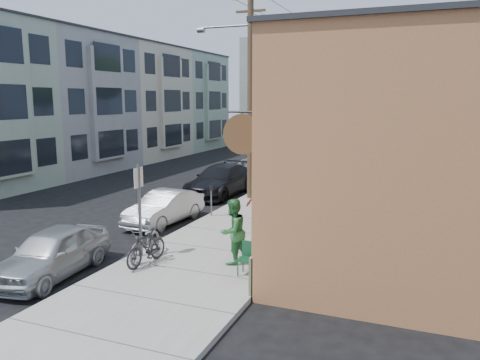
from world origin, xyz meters
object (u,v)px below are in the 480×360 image
at_px(car_1, 165,208).
at_px(tree_leafy_far, 334,73).
at_px(parking_meter_far, 266,171).
at_px(patio_chair_b, 247,259).
at_px(utility_pole_near, 249,87).
at_px(patio_chair_a, 264,255).
at_px(tree_bare, 269,138).
at_px(bus, 284,134).
at_px(parking_meter_near, 211,196).
at_px(patron_grey, 271,232).
at_px(patron_green, 233,231).
at_px(car_4, 289,151).
at_px(sign_post, 139,201).
at_px(tree_leafy_mid, 312,84).
at_px(parked_bike_a, 146,247).
at_px(cyclist, 261,199).
at_px(car_2, 220,180).
at_px(parked_bike_b, 146,242).
at_px(car_0, 52,253).
at_px(car_3, 268,162).

bearing_deg(car_1, tree_leafy_far, 90.02).
bearing_deg(parking_meter_far, patio_chair_b, -73.64).
xyz_separation_m(utility_pole_near, patio_chair_a, (3.81, -8.94, -4.82)).
relative_size(tree_bare, bus, 0.49).
relative_size(utility_pole_near, tree_leafy_far, 1.11).
distance_m(parking_meter_near, parking_meter_far, 6.93).
height_order(patron_grey, car_1, patron_grey).
bearing_deg(patron_green, car_4, -150.30).
xyz_separation_m(tree_leafy_far, patio_chair_a, (3.40, -27.75, -6.34)).
distance_m(sign_post, patio_chair_b, 3.77).
bearing_deg(patio_chair_a, car_4, 108.88).
xyz_separation_m(utility_pole_near, patio_chair_b, (3.51, -9.44, -4.82)).
relative_size(tree_leafy_mid, patron_grey, 4.68).
relative_size(utility_pole_near, patio_chair_a, 11.36).
bearing_deg(parked_bike_a, bus, 106.43).
height_order(utility_pole_near, car_1, utility_pole_near).
bearing_deg(tree_bare, car_1, -105.99).
distance_m(tree_bare, cyclist, 6.21).
bearing_deg(tree_leafy_far, utility_pole_near, -91.25).
relative_size(parking_meter_near, parking_meter_far, 1.00).
distance_m(parking_meter_far, car_4, 11.13).
distance_m(patio_chair_a, car_2, 11.16).
bearing_deg(car_1, sign_post, -63.99).
distance_m(sign_post, parking_meter_far, 12.17).
relative_size(parked_bike_b, car_0, 0.50).
relative_size(patron_grey, cyclist, 0.93).
distance_m(parking_meter_near, patron_green, 5.63).
height_order(tree_bare, parked_bike_b, tree_bare).
bearing_deg(tree_leafy_mid, parking_meter_far, -93.93).
height_order(patio_chair_a, parked_bike_a, parked_bike_a).
bearing_deg(bus, parking_meter_far, -81.37).
xyz_separation_m(patron_grey, car_4, (-5.66, 21.88, -0.09)).
height_order(car_0, car_4, car_4).
height_order(tree_leafy_far, car_3, tree_leafy_far).
relative_size(parking_meter_far, car_1, 0.32).
height_order(patron_green, car_4, patron_green).
bearing_deg(bus, sign_post, -86.35).
distance_m(parking_meter_near, patron_grey, 5.51).
bearing_deg(parking_meter_near, patio_chair_a, -51.66).
relative_size(patron_green, car_1, 0.49).
xyz_separation_m(tree_bare, car_4, (-2.39, 12.14, -2.04)).
bearing_deg(patron_green, patio_chair_b, 62.85).
distance_m(patron_green, parked_bike_b, 2.65).
height_order(utility_pole_near, car_4, utility_pole_near).
bearing_deg(tree_leafy_far, patio_chair_b, -83.74).
height_order(sign_post, patron_green, sign_post).
xyz_separation_m(patron_grey, patron_green, (-0.87, -0.82, 0.15)).
relative_size(sign_post, tree_leafy_mid, 0.38).
distance_m(tree_leafy_far, bus, 8.16).
height_order(tree_bare, bus, tree_bare).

